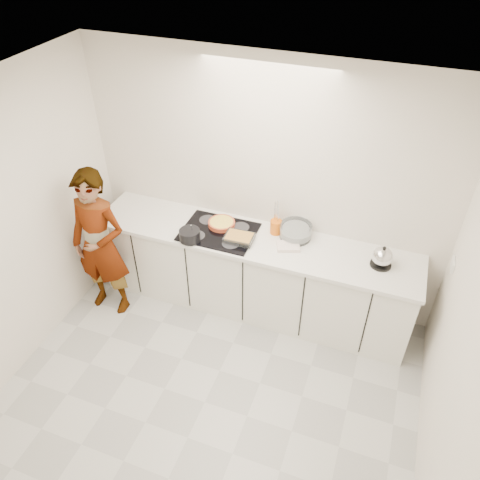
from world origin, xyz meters
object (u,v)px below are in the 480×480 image
(hob, at_px, (219,232))
(saucepan, at_px, (190,235))
(tart_dish, at_px, (222,223))
(kettle, at_px, (382,258))
(utensil_crock, at_px, (276,227))
(baking_dish, at_px, (239,238))
(mixing_bowl, at_px, (296,232))
(cook, at_px, (100,245))

(hob, bearing_deg, saucepan, -133.65)
(tart_dish, bearing_deg, saucepan, -121.57)
(kettle, bearing_deg, hob, -178.28)
(kettle, height_order, utensil_crock, kettle)
(hob, distance_m, kettle, 1.56)
(tart_dish, distance_m, baking_dish, 0.30)
(hob, relative_size, mixing_bowl, 2.18)
(saucepan, relative_size, baking_dish, 0.71)
(saucepan, xyz_separation_m, utensil_crock, (0.74, 0.41, 0.00))
(tart_dish, height_order, cook, cook)
(tart_dish, bearing_deg, baking_dish, -33.71)
(saucepan, bearing_deg, tart_dish, 58.43)
(tart_dish, xyz_separation_m, saucepan, (-0.20, -0.32, 0.03))
(baking_dish, xyz_separation_m, utensil_crock, (0.29, 0.25, 0.03))
(baking_dish, bearing_deg, utensil_crock, 40.89)
(tart_dish, relative_size, kettle, 1.36)
(hob, height_order, kettle, kettle)
(utensil_crock, bearing_deg, saucepan, -151.03)
(kettle, distance_m, cook, 2.69)
(saucepan, height_order, baking_dish, saucepan)
(mixing_bowl, bearing_deg, baking_dish, -153.15)
(hob, bearing_deg, utensil_crock, 19.66)
(baking_dish, relative_size, utensil_crock, 1.99)
(mixing_bowl, height_order, utensil_crock, same)
(cook, bearing_deg, utensil_crock, 21.95)
(hob, bearing_deg, tart_dish, 96.13)
(saucepan, bearing_deg, mixing_bowl, 23.37)
(baking_dish, relative_size, kettle, 1.20)
(hob, distance_m, cook, 1.18)
(tart_dish, bearing_deg, cook, -150.92)
(tart_dish, distance_m, kettle, 1.57)
(utensil_crock, height_order, cook, cook)
(kettle, bearing_deg, saucepan, -171.44)
(hob, relative_size, utensil_crock, 5.05)
(hob, xyz_separation_m, utensil_crock, (0.53, 0.19, 0.06))
(baking_dish, bearing_deg, hob, 165.21)
(mixing_bowl, distance_m, kettle, 0.84)
(mixing_bowl, bearing_deg, utensil_crock, 179.10)
(mixing_bowl, distance_m, utensil_crock, 0.20)
(hob, distance_m, tart_dish, 0.11)
(saucepan, bearing_deg, hob, 46.35)
(tart_dish, xyz_separation_m, baking_dish, (0.25, -0.17, 0.01))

